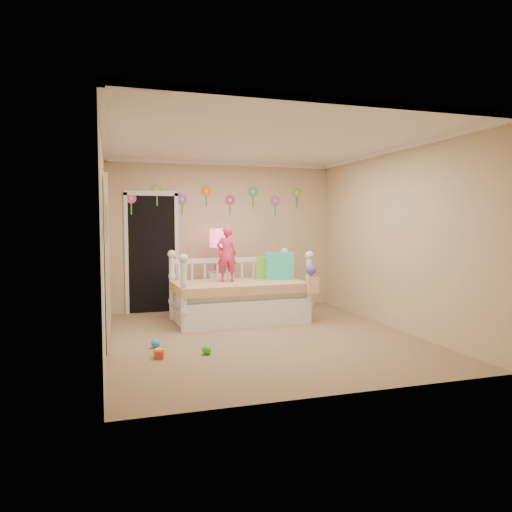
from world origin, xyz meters
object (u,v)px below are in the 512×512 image
object	(u,v)px
table_lamp	(220,243)
child	(227,254)
nightstand	(220,293)
daybed	(239,286)

from	to	relation	value
table_lamp	child	bearing A→B (deg)	-93.74
nightstand	table_lamp	distance (m)	0.84
child	nightstand	distance (m)	0.97
child	table_lamp	bearing A→B (deg)	-91.25
child	nightstand	size ratio (longest dim) A/B	1.23
child	nightstand	xyz separation A→B (m)	(0.04, 0.67, -0.70)
table_lamp	daybed	bearing A→B (deg)	-78.53
child	nightstand	bearing A→B (deg)	-91.25
daybed	child	bearing A→B (deg)	161.48
daybed	table_lamp	bearing A→B (deg)	98.81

